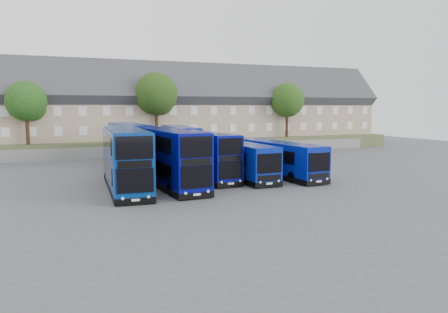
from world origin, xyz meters
TOP-DOWN VIEW (x-y plane):
  - ground at (0.00, 0.00)m, footprint 120.00×120.00m
  - retaining_wall at (0.00, 24.00)m, footprint 70.00×0.40m
  - earth_bank at (0.00, 34.00)m, footprint 80.00×20.00m
  - terrace_row at (6.00, 30.00)m, footprint 66.00×10.40m
  - dd_front_left at (-6.26, 1.76)m, footprint 3.57×12.25m
  - dd_front_mid at (-2.61, 1.78)m, footprint 3.30×11.87m
  - dd_front_right at (1.26, 4.38)m, footprint 3.22×10.76m
  - dd_rear_left at (-3.70, 14.26)m, footprint 2.95×11.92m
  - dd_rear_right at (2.52, 16.19)m, footprint 3.04×10.83m
  - coach_east_a at (4.44, 3.92)m, footprint 2.72×12.03m
  - coach_east_b at (8.36, 3.17)m, footprint 3.40×12.05m
  - tree_west at (-13.85, 25.10)m, footprint 4.80×4.80m
  - tree_mid at (2.15, 25.60)m, footprint 5.76×5.76m
  - tree_east at (22.15, 25.10)m, footprint 5.12×5.12m
  - tree_far at (28.15, 32.10)m, footprint 5.44×5.44m

SIDE VIEW (x-z plane):
  - ground at x=0.00m, z-range 0.00..0.00m
  - retaining_wall at x=0.00m, z-range 0.00..1.50m
  - earth_bank at x=0.00m, z-range 0.00..2.00m
  - coach_east_b at x=8.36m, z-range -0.03..3.22m
  - coach_east_a at x=4.44m, z-range -0.03..3.24m
  - dd_front_right at x=1.26m, z-range -0.04..4.18m
  - dd_rear_right at x=2.52m, z-range -0.04..4.22m
  - dd_front_mid at x=-2.61m, z-range -0.04..4.63m
  - dd_rear_left at x=-3.70m, z-range -0.04..4.68m
  - dd_front_left at x=-6.26m, z-range -0.04..4.77m
  - terrace_row at x=6.00m, z-range 1.00..12.20m
  - tree_west at x=-13.85m, z-range 3.23..10.88m
  - tree_east at x=22.15m, z-range 3.31..11.47m
  - tree_far at x=28.15m, z-range 3.39..12.06m
  - tree_mid at x=2.15m, z-range 3.48..12.66m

